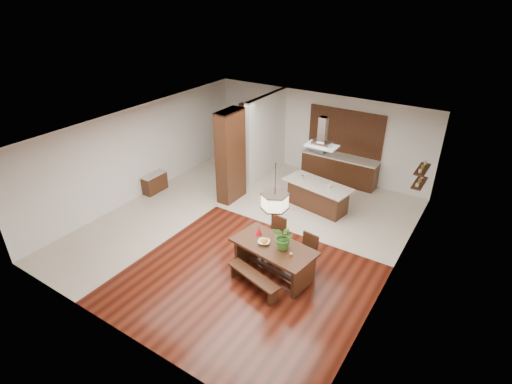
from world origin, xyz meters
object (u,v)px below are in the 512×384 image
Objects in this scene: dining_table at (273,253)px; microwave at (319,147)px; dining_bench at (253,282)px; fruit_bowl at (264,242)px; range_hood at (323,132)px; dining_chair_left at (273,237)px; foliage_plant at (284,238)px; dining_chair_right at (305,254)px; island_cup at (330,186)px; kitchen_island at (317,196)px; hallway_console at (155,183)px; pendant_lantern at (275,191)px.

dining_table is 5.69m from microwave.
fruit_bowl reaches higher than dining_bench.
range_hood is (-0.46, 3.41, 1.86)m from dining_table.
foliage_plant reaches higher than dining_chair_left.
fruit_bowl is at bearing -170.52° from foliage_plant.
range_hood is (-1.04, 2.89, 1.98)m from dining_chair_right.
microwave is (-1.33, 6.19, 0.90)m from dining_bench.
dining_table is at bearing -88.77° from island_cup.
foliage_plant is at bearing 9.48° from fruit_bowl.
kitchen_island is at bearing 117.15° from dining_chair_right.
foliage_plant is at bearing -14.57° from hallway_console.
range_hood is (-0.71, 3.38, 1.35)m from foliage_plant.
dining_table is 0.35m from fruit_bowl.
pendant_lantern is at bearing -130.44° from dining_chair_right.
kitchen_island is 0.61m from island_cup.
range_hood is (-0.35, 4.11, 2.26)m from dining_bench.
dining_bench is 1.44m from dining_chair_left.
dining_table is 0.79m from dining_chair_right.
pendant_lantern is 3.88m from kitchen_island.
dining_bench is 2.42× the size of foliage_plant.
range_hood is at bearing 99.81° from dining_chair_left.
island_cup is at bearing 18.76° from hallway_console.
microwave is (-1.20, 5.54, 0.25)m from fruit_bowl.
hallway_console reaches higher than dining_bench.
hallway_console is 5.70m from microwave.
dining_chair_right reaches higher than dining_table.
range_hood reaches higher than island_cup.
dining_table is 2.00× the size of dining_chair_left.
foliage_plant is at bearing 5.97° from dining_table.
hallway_console is 3.13× the size of fruit_bowl.
dining_table is (5.44, -1.50, 0.29)m from hallway_console.
island_cup is (0.39, -0.08, -1.56)m from range_hood.
hallway_console is 6.68× the size of island_cup.
island_cup reaches higher than dining_bench.
hallway_console is 6.10m from dining_chair_right.
range_hood is at bearing 97.69° from pendant_lantern.
dining_chair_left is 2.74m from kitchen_island.
dining_chair_right is at bearing 42.16° from pendant_lantern.
island_cup is at bearing -51.84° from microwave.
microwave reaches higher than island_cup.
dining_table is 15.87× the size of island_cup.
dining_chair_right is 0.44× the size of kitchen_island.
hallway_console is 5.11m from dining_chair_left.
foliage_plant is (0.25, 0.03, -1.13)m from pendant_lantern.
pendant_lantern reaches higher than dining_chair_right.
dining_table is at bearing -69.52° from microwave.
dining_chair_left reaches higher than dining_table.
hallway_console is 0.98× the size of range_hood.
island_cup is (0.03, 4.03, 0.70)m from dining_bench.
kitchen_island is (-0.46, 3.41, -0.17)m from dining_table.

